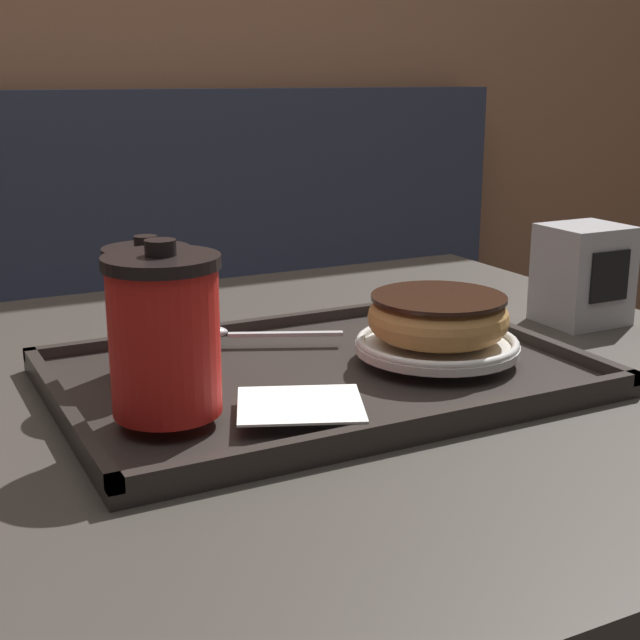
{
  "coord_description": "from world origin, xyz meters",
  "views": [
    {
      "loc": [
        -0.33,
        -0.76,
        1.03
      ],
      "look_at": [
        0.04,
        -0.03,
        0.8
      ],
      "focal_mm": 50.0,
      "sensor_mm": 36.0,
      "label": 1
    }
  ],
  "objects_px": {
    "coffee_cup_rear": "(149,305)",
    "donut_chocolate_glazed": "(438,316)",
    "spoon": "(234,333)",
    "coffee_cup_front": "(165,334)",
    "napkin_dispenser": "(583,274)"
  },
  "relations": [
    {
      "from": "coffee_cup_front",
      "to": "donut_chocolate_glazed",
      "type": "distance_m",
      "value": 0.29
    },
    {
      "from": "coffee_cup_front",
      "to": "donut_chocolate_glazed",
      "type": "bearing_deg",
      "value": 7.47
    },
    {
      "from": "coffee_cup_front",
      "to": "napkin_dispenser",
      "type": "distance_m",
      "value": 0.57
    },
    {
      "from": "coffee_cup_rear",
      "to": "donut_chocolate_glazed",
      "type": "height_order",
      "value": "coffee_cup_rear"
    },
    {
      "from": "coffee_cup_rear",
      "to": "spoon",
      "type": "distance_m",
      "value": 0.12
    },
    {
      "from": "coffee_cup_front",
      "to": "napkin_dispenser",
      "type": "height_order",
      "value": "coffee_cup_front"
    },
    {
      "from": "coffee_cup_rear",
      "to": "donut_chocolate_glazed",
      "type": "relative_size",
      "value": 0.88
    },
    {
      "from": "spoon",
      "to": "napkin_dispenser",
      "type": "relative_size",
      "value": 1.25
    },
    {
      "from": "coffee_cup_front",
      "to": "donut_chocolate_glazed",
      "type": "xyz_separation_m",
      "value": [
        0.29,
        0.04,
        -0.03
      ]
    },
    {
      "from": "spoon",
      "to": "napkin_dispenser",
      "type": "height_order",
      "value": "napkin_dispenser"
    },
    {
      "from": "coffee_cup_rear",
      "to": "spoon",
      "type": "bearing_deg",
      "value": 24.3
    },
    {
      "from": "coffee_cup_rear",
      "to": "coffee_cup_front",
      "type": "bearing_deg",
      "value": -101.12
    },
    {
      "from": "coffee_cup_front",
      "to": "spoon",
      "type": "height_order",
      "value": "coffee_cup_front"
    },
    {
      "from": "spoon",
      "to": "napkin_dispenser",
      "type": "distance_m",
      "value": 0.43
    },
    {
      "from": "donut_chocolate_glazed",
      "to": "napkin_dispenser",
      "type": "height_order",
      "value": "napkin_dispenser"
    }
  ]
}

